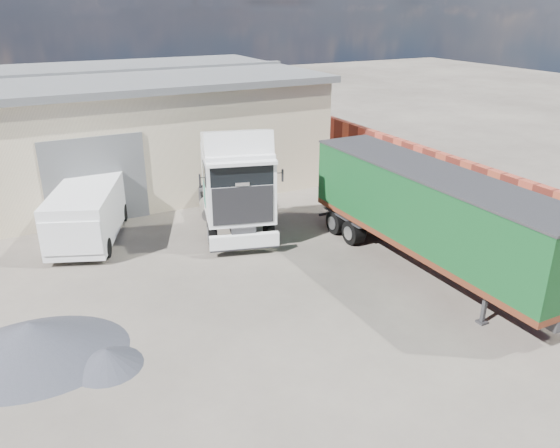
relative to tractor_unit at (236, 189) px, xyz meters
name	(u,v)px	position (x,y,z in m)	size (l,w,h in m)	color
ground	(243,331)	(-2.58, -6.47, -1.83)	(120.00, 120.00, 0.00)	#2A2722
brick_boundary_wall	(424,175)	(8.92, -0.47, -0.58)	(0.35, 26.00, 2.50)	maroon
tractor_unit	(236,189)	(0.00, 0.00, 0.00)	(4.08, 6.82, 4.36)	black
box_trailer	(428,211)	(4.38, -5.80, 0.30)	(2.27, 10.51, 3.49)	#2D2D30
panel_van	(87,214)	(-5.29, 1.85, -0.76)	(3.80, 5.49, 2.08)	black
gravel_heap	(29,341)	(-7.88, -5.05, -1.37)	(5.63, 5.51, 0.99)	black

